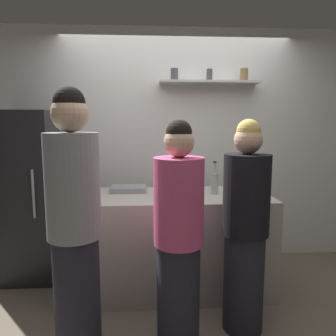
{
  "coord_description": "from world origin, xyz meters",
  "views": [
    {
      "loc": [
        -0.31,
        -2.41,
        1.57
      ],
      "look_at": [
        -0.13,
        0.48,
        1.16
      ],
      "focal_mm": 34.29,
      "sensor_mm": 36.0,
      "label": 1
    }
  ],
  "objects_px": {
    "baking_pan": "(128,189)",
    "wine_bottle_amber_glass": "(248,182)",
    "wine_bottle_pale_glass": "(214,182)",
    "wine_bottle_green_glass": "(180,182)",
    "refrigerator": "(30,195)",
    "water_bottle_plastic": "(248,178)",
    "person_pink_top": "(179,239)",
    "wine_bottle_dark_glass": "(182,187)",
    "utensil_holder": "(253,184)",
    "person_grey_hoodie": "(75,229)",
    "person_blonde": "(245,230)"
  },
  "relations": [
    {
      "from": "wine_bottle_green_glass",
      "to": "wine_bottle_pale_glass",
      "type": "xyz_separation_m",
      "value": [
        0.33,
        0.08,
        -0.02
      ]
    },
    {
      "from": "wine_bottle_pale_glass",
      "to": "baking_pan",
      "type": "bearing_deg",
      "value": 168.77
    },
    {
      "from": "utensil_holder",
      "to": "wine_bottle_pale_glass",
      "type": "relative_size",
      "value": 0.71
    },
    {
      "from": "wine_bottle_pale_glass",
      "to": "wine_bottle_green_glass",
      "type": "bearing_deg",
      "value": -166.92
    },
    {
      "from": "person_grey_hoodie",
      "to": "baking_pan",
      "type": "bearing_deg",
      "value": 164.6
    },
    {
      "from": "baking_pan",
      "to": "water_bottle_plastic",
      "type": "bearing_deg",
      "value": 5.52
    },
    {
      "from": "utensil_holder",
      "to": "wine_bottle_green_glass",
      "type": "bearing_deg",
      "value": -164.06
    },
    {
      "from": "wine_bottle_green_glass",
      "to": "utensil_holder",
      "type": "bearing_deg",
      "value": 15.94
    },
    {
      "from": "person_blonde",
      "to": "refrigerator",
      "type": "bearing_deg",
      "value": -137.44
    },
    {
      "from": "utensil_holder",
      "to": "water_bottle_plastic",
      "type": "height_order",
      "value": "water_bottle_plastic"
    },
    {
      "from": "utensil_holder",
      "to": "wine_bottle_green_glass",
      "type": "distance_m",
      "value": 0.77
    },
    {
      "from": "utensil_holder",
      "to": "person_pink_top",
      "type": "bearing_deg",
      "value": -131.13
    },
    {
      "from": "wine_bottle_amber_glass",
      "to": "water_bottle_plastic",
      "type": "height_order",
      "value": "wine_bottle_amber_glass"
    },
    {
      "from": "person_blonde",
      "to": "wine_bottle_green_glass",
      "type": "bearing_deg",
      "value": -163.05
    },
    {
      "from": "baking_pan",
      "to": "person_blonde",
      "type": "bearing_deg",
      "value": -41.91
    },
    {
      "from": "baking_pan",
      "to": "wine_bottle_pale_glass",
      "type": "xyz_separation_m",
      "value": [
        0.81,
        -0.16,
        0.09
      ]
    },
    {
      "from": "baking_pan",
      "to": "utensil_holder",
      "type": "xyz_separation_m",
      "value": [
        1.22,
        -0.02,
        0.03
      ]
    },
    {
      "from": "wine_bottle_pale_glass",
      "to": "person_grey_hoodie",
      "type": "bearing_deg",
      "value": -140.86
    },
    {
      "from": "wine_bottle_green_glass",
      "to": "person_grey_hoodie",
      "type": "height_order",
      "value": "person_grey_hoodie"
    },
    {
      "from": "refrigerator",
      "to": "utensil_holder",
      "type": "xyz_separation_m",
      "value": [
        2.23,
        -0.23,
        0.13
      ]
    },
    {
      "from": "wine_bottle_amber_glass",
      "to": "person_blonde",
      "type": "relative_size",
      "value": 0.21
    },
    {
      "from": "person_grey_hoodie",
      "to": "wine_bottle_dark_glass",
      "type": "bearing_deg",
      "value": 129.7
    },
    {
      "from": "person_pink_top",
      "to": "person_blonde",
      "type": "bearing_deg",
      "value": 115.33
    },
    {
      "from": "wine_bottle_amber_glass",
      "to": "water_bottle_plastic",
      "type": "distance_m",
      "value": 0.4
    },
    {
      "from": "baking_pan",
      "to": "wine_bottle_amber_glass",
      "type": "xyz_separation_m",
      "value": [
        1.09,
        -0.26,
        0.1
      ]
    },
    {
      "from": "water_bottle_plastic",
      "to": "person_pink_top",
      "type": "bearing_deg",
      "value": -127.04
    },
    {
      "from": "utensil_holder",
      "to": "wine_bottle_dark_glass",
      "type": "relative_size",
      "value": 0.69
    },
    {
      "from": "refrigerator",
      "to": "person_pink_top",
      "type": "bearing_deg",
      "value": -39.78
    },
    {
      "from": "refrigerator",
      "to": "baking_pan",
      "type": "distance_m",
      "value": 1.04
    },
    {
      "from": "wine_bottle_green_glass",
      "to": "person_grey_hoodie",
      "type": "xyz_separation_m",
      "value": [
        -0.76,
        -0.81,
        -0.14
      ]
    },
    {
      "from": "baking_pan",
      "to": "utensil_holder",
      "type": "relative_size",
      "value": 1.55
    },
    {
      "from": "wine_bottle_amber_glass",
      "to": "person_blonde",
      "type": "distance_m",
      "value": 0.64
    },
    {
      "from": "person_pink_top",
      "to": "wine_bottle_dark_glass",
      "type": "bearing_deg",
      "value": -179.67
    },
    {
      "from": "utensil_holder",
      "to": "person_grey_hoodie",
      "type": "distance_m",
      "value": 1.82
    },
    {
      "from": "wine_bottle_green_glass",
      "to": "person_grey_hoodie",
      "type": "relative_size",
      "value": 0.19
    },
    {
      "from": "wine_bottle_green_glass",
      "to": "refrigerator",
      "type": "bearing_deg",
      "value": 163.57
    },
    {
      "from": "refrigerator",
      "to": "water_bottle_plastic",
      "type": "relative_size",
      "value": 7.5
    },
    {
      "from": "refrigerator",
      "to": "water_bottle_plastic",
      "type": "xyz_separation_m",
      "value": [
        2.23,
        -0.09,
        0.17
      ]
    },
    {
      "from": "baking_pan",
      "to": "refrigerator",
      "type": "bearing_deg",
      "value": 168.61
    },
    {
      "from": "wine_bottle_green_glass",
      "to": "wine_bottle_amber_glass",
      "type": "relative_size",
      "value": 1.03
    },
    {
      "from": "person_pink_top",
      "to": "person_grey_hoodie",
      "type": "xyz_separation_m",
      "value": [
        -0.68,
        -0.08,
        0.12
      ]
    },
    {
      "from": "water_bottle_plastic",
      "to": "person_pink_top",
      "type": "height_order",
      "value": "person_pink_top"
    },
    {
      "from": "refrigerator",
      "to": "person_grey_hoodie",
      "type": "xyz_separation_m",
      "value": [
        0.73,
        -1.25,
        0.05
      ]
    },
    {
      "from": "baking_pan",
      "to": "utensil_holder",
      "type": "distance_m",
      "value": 1.22
    },
    {
      "from": "wine_bottle_dark_glass",
      "to": "person_grey_hoodie",
      "type": "distance_m",
      "value": 1.0
    },
    {
      "from": "person_grey_hoodie",
      "to": "wine_bottle_pale_glass",
      "type": "bearing_deg",
      "value": 128.82
    },
    {
      "from": "wine_bottle_amber_glass",
      "to": "person_pink_top",
      "type": "bearing_deg",
      "value": -134.37
    },
    {
      "from": "wine_bottle_green_glass",
      "to": "water_bottle_plastic",
      "type": "bearing_deg",
      "value": 25.69
    },
    {
      "from": "utensil_holder",
      "to": "wine_bottle_dark_glass",
      "type": "height_order",
      "value": "wine_bottle_dark_glass"
    },
    {
      "from": "refrigerator",
      "to": "wine_bottle_green_glass",
      "type": "relative_size",
      "value": 4.96
    }
  ]
}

